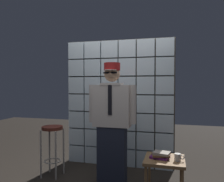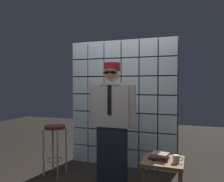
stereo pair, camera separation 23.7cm
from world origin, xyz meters
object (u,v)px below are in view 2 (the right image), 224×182
at_px(book_stack, 159,156).
at_px(side_table, 163,165).
at_px(coffee_mug, 176,159).
at_px(bar_stool, 55,138).
at_px(standing_person, 112,121).

bearing_deg(book_stack, side_table, -2.79).
bearing_deg(coffee_mug, bar_stool, 171.05).
distance_m(side_table, book_stack, 0.12).
distance_m(book_stack, coffee_mug, 0.23).
bearing_deg(side_table, bar_stool, 171.90).
bearing_deg(bar_stool, side_table, -8.10).
bearing_deg(book_stack, coffee_mug, -14.48).
relative_size(bar_stool, coffee_mug, 6.47).
bearing_deg(coffee_mug, book_stack, 165.52).
distance_m(standing_person, bar_stool, 1.08).
height_order(side_table, coffee_mug, coffee_mug).
bearing_deg(book_stack, bar_stool, 171.75).
height_order(standing_person, side_table, standing_person).
relative_size(side_table, book_stack, 1.89).
bearing_deg(book_stack, standing_person, 163.75).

